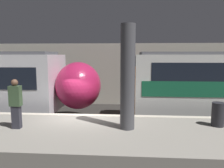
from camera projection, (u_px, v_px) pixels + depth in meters
name	position (u px, v px, depth m)	size (l,w,h in m)	color
ground_plane	(83.00, 139.00, 9.49)	(120.00, 120.00, 0.00)	#282623
platform	(71.00, 145.00, 7.54)	(40.00, 3.81, 1.14)	gray
station_rear_barrier	(102.00, 74.00, 16.08)	(50.00, 0.15, 4.47)	#B2AD9E
support_pillar_near	(128.00, 78.00, 7.29)	(0.49, 0.49, 3.53)	#47474C
person_waiting	(16.00, 103.00, 7.42)	(0.38, 0.24, 1.71)	#2D2D38
trash_bin	(218.00, 114.00, 7.72)	(0.44, 0.44, 0.85)	#232328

